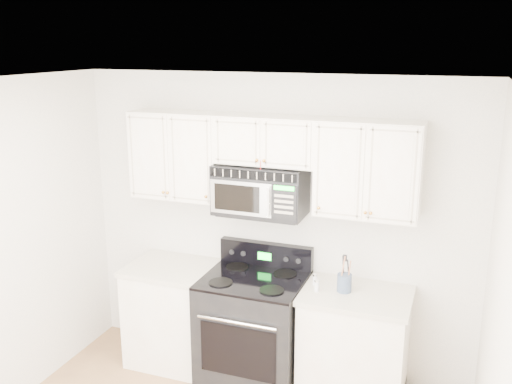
% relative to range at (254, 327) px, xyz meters
% --- Properties ---
extents(room, '(3.51, 3.51, 2.61)m').
position_rel_range_xyz_m(room, '(0.06, -1.40, 0.82)').
color(room, '#A27648').
rests_on(room, ground).
extents(base_cabinet_left, '(0.86, 0.65, 0.92)m').
position_rel_range_xyz_m(base_cabinet_left, '(-0.74, 0.04, -0.06)').
color(base_cabinet_left, white).
rests_on(base_cabinet_left, ground).
extents(base_cabinet_right, '(0.86, 0.65, 0.92)m').
position_rel_range_xyz_m(base_cabinet_right, '(0.86, 0.04, -0.06)').
color(base_cabinet_right, white).
rests_on(base_cabinet_right, ground).
extents(range, '(0.84, 0.76, 1.14)m').
position_rel_range_xyz_m(range, '(0.00, 0.00, 0.00)').
color(range, black).
rests_on(range, ground).
extents(upper_cabinets, '(2.44, 0.37, 0.75)m').
position_rel_range_xyz_m(upper_cabinets, '(0.06, 0.19, 1.45)').
color(upper_cabinets, white).
rests_on(upper_cabinets, ground).
extents(microwave, '(0.75, 0.43, 0.42)m').
position_rel_range_xyz_m(microwave, '(-0.00, 0.16, 1.17)').
color(microwave, black).
rests_on(microwave, ground).
extents(utensil_crock, '(0.12, 0.12, 0.31)m').
position_rel_range_xyz_m(utensil_crock, '(0.75, 0.03, 0.51)').
color(utensil_crock, '#3F536C').
rests_on(utensil_crock, base_cabinet_right).
extents(shaker_salt, '(0.04, 0.04, 0.09)m').
position_rel_range_xyz_m(shaker_salt, '(0.51, 0.07, 0.48)').
color(shaker_salt, silver).
rests_on(shaker_salt, base_cabinet_right).
extents(shaker_pepper, '(0.04, 0.04, 0.10)m').
position_rel_range_xyz_m(shaker_pepper, '(0.55, -0.04, 0.48)').
color(shaker_pepper, silver).
rests_on(shaker_pepper, base_cabinet_right).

